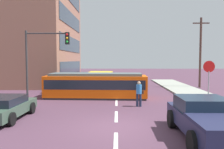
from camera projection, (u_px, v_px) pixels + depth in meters
ground_plane at (117, 94)px, 20.35m from camera, size 120.00×120.00×0.00m
sidewalk_curb_right at (212, 102)px, 16.21m from camera, size 3.20×36.00×0.14m
lane_stripe_0 at (116, 143)px, 8.38m from camera, size 0.16×2.40×0.01m
lane_stripe_1 at (116, 116)px, 12.37m from camera, size 0.16×2.40×0.01m
lane_stripe_2 at (116, 103)px, 16.36m from camera, size 0.16×2.40×0.01m
lane_stripe_3 at (117, 88)px, 24.44m from camera, size 0.16×2.40×0.01m
lane_stripe_4 at (117, 83)px, 30.42m from camera, size 0.16×2.40×0.01m
corner_building at (6, 11)px, 30.03m from camera, size 17.34×14.93×19.20m
streetcar_tram at (96, 85)px, 18.42m from camera, size 8.16×2.78×2.01m
city_bus at (99, 80)px, 23.57m from camera, size 2.67×5.34×1.78m
pedestrian_crossing at (139, 92)px, 14.94m from camera, size 0.51×0.36×1.67m
pickup_truck_parked at (207, 119)px, 8.81m from camera, size 2.30×5.01×1.55m
parked_sedan_near at (5, 107)px, 11.79m from camera, size 2.10×4.15×1.19m
parked_sedan_mid at (60, 85)px, 22.49m from camera, size 2.02×4.42×1.19m
parked_sedan_far at (72, 79)px, 29.19m from camera, size 2.08×4.11×1.19m
parked_sedan_furthest at (85, 76)px, 34.93m from camera, size 2.02×4.28×1.19m
stop_sign at (209, 73)px, 14.92m from camera, size 0.76×0.07×2.88m
traffic_light_mast at (44, 52)px, 15.98m from camera, size 3.13×0.33×5.13m
utility_pole_mid at (200, 51)px, 25.07m from camera, size 1.80×0.24×7.70m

